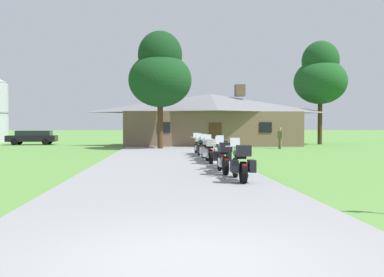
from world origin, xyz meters
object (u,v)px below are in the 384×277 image
(motorcycle_blue_second_in_row, at_px, (223,158))
(tree_by_lodge_front, at_px, (160,73))
(motorcycle_white_third_in_row, at_px, (222,154))
(bystander_olive_shirt_near_lodge, at_px, (280,137))
(motorcycle_silver_fourth_in_row, at_px, (210,151))
(motorcycle_yellow_farthest_in_row, at_px, (198,145))
(parked_black_suv_far_left, at_px, (33,137))
(motorcycle_green_sixth_in_row, at_px, (202,147))
(motorcycle_black_fifth_in_row, at_px, (206,149))
(tree_right_of_lodge, at_px, (320,76))
(motorcycle_green_nearest_to_camera, at_px, (240,163))

(motorcycle_blue_second_in_row, xyz_separation_m, tree_by_lodge_front, (-2.24, 17.47, 5.34))
(motorcycle_white_third_in_row, height_order, bystander_olive_shirt_near_lodge, bystander_olive_shirt_near_lodge)
(motorcycle_silver_fourth_in_row, height_order, motorcycle_yellow_farthest_in_row, same)
(motorcycle_silver_fourth_in_row, distance_m, parked_black_suv_far_left, 26.76)
(motorcycle_green_sixth_in_row, relative_size, parked_black_suv_far_left, 0.44)
(motorcycle_blue_second_in_row, relative_size, bystander_olive_shirt_near_lodge, 1.23)
(motorcycle_black_fifth_in_row, bearing_deg, tree_by_lodge_front, 99.95)
(tree_right_of_lodge, height_order, tree_by_lodge_front, tree_right_of_lodge)
(motorcycle_green_nearest_to_camera, relative_size, parked_black_suv_far_left, 0.44)
(motorcycle_silver_fourth_in_row, distance_m, tree_by_lodge_front, 14.50)
(motorcycle_white_third_in_row, relative_size, tree_by_lodge_front, 0.23)
(motorcycle_black_fifth_in_row, xyz_separation_m, bystander_olive_shirt_near_lodge, (7.21, 11.35, 0.34))
(motorcycle_black_fifth_in_row, xyz_separation_m, tree_by_lodge_front, (-2.30, 11.53, 5.35))
(motorcycle_white_third_in_row, distance_m, motorcycle_yellow_farthest_in_row, 8.28)
(motorcycle_white_third_in_row, relative_size, motorcycle_silver_fourth_in_row, 1.00)
(motorcycle_blue_second_in_row, relative_size, motorcycle_yellow_farthest_in_row, 1.00)
(motorcycle_silver_fourth_in_row, bearing_deg, motorcycle_green_nearest_to_camera, -86.88)
(bystander_olive_shirt_near_lodge, distance_m, parked_black_suv_far_left, 23.84)
(motorcycle_green_nearest_to_camera, distance_m, parked_black_suv_far_left, 32.35)
(motorcycle_green_nearest_to_camera, xyz_separation_m, parked_black_suv_far_left, (-14.90, 28.71, 0.17))
(motorcycle_green_nearest_to_camera, xyz_separation_m, tree_by_lodge_front, (-2.43, 19.67, 5.35))
(motorcycle_blue_second_in_row, relative_size, motorcycle_green_sixth_in_row, 1.00)
(motorcycle_black_fifth_in_row, relative_size, motorcycle_yellow_farthest_in_row, 1.00)
(motorcycle_green_nearest_to_camera, xyz_separation_m, motorcycle_white_third_in_row, (0.06, 4.22, 0.00))
(motorcycle_blue_second_in_row, distance_m, motorcycle_green_sixth_in_row, 8.20)
(motorcycle_blue_second_in_row, relative_size, parked_black_suv_far_left, 0.44)
(motorcycle_silver_fourth_in_row, relative_size, motorcycle_black_fifth_in_row, 1.00)
(motorcycle_green_sixth_in_row, distance_m, tree_by_lodge_front, 10.95)
(motorcycle_blue_second_in_row, distance_m, motorcycle_silver_fourth_in_row, 4.18)
(tree_right_of_lodge, distance_m, tree_by_lodge_front, 17.94)
(motorcycle_blue_second_in_row, height_order, motorcycle_yellow_farthest_in_row, same)
(tree_by_lodge_front, bearing_deg, motorcycle_blue_second_in_row, -82.69)
(motorcycle_black_fifth_in_row, height_order, tree_by_lodge_front, tree_by_lodge_front)
(motorcycle_green_sixth_in_row, bearing_deg, bystander_olive_shirt_near_lodge, 47.12)
(motorcycle_silver_fourth_in_row, distance_m, motorcycle_green_sixth_in_row, 4.02)
(motorcycle_black_fifth_in_row, height_order, motorcycle_yellow_farthest_in_row, same)
(tree_by_lodge_front, bearing_deg, motorcycle_green_sixth_in_row, -75.91)
(bystander_olive_shirt_near_lodge, distance_m, tree_by_lodge_front, 10.75)
(motorcycle_blue_second_in_row, relative_size, tree_by_lodge_front, 0.23)
(parked_black_suv_far_left, bearing_deg, motorcycle_white_third_in_row, -152.24)
(motorcycle_green_nearest_to_camera, bearing_deg, motorcycle_black_fifth_in_row, 92.07)
(motorcycle_green_nearest_to_camera, xyz_separation_m, motorcycle_silver_fourth_in_row, (-0.15, 6.38, 0.00))
(tree_right_of_lodge, bearing_deg, motorcycle_green_sixth_in_row, -128.58)
(motorcycle_silver_fourth_in_row, bearing_deg, motorcycle_blue_second_in_row, -88.78)
(motorcycle_white_third_in_row, relative_size, bystander_olive_shirt_near_lodge, 1.24)
(motorcycle_silver_fourth_in_row, height_order, tree_by_lodge_front, tree_by_lodge_front)
(tree_by_lodge_front, height_order, parked_black_suv_far_left, tree_by_lodge_front)
(motorcycle_white_third_in_row, height_order, motorcycle_green_sixth_in_row, same)
(motorcycle_silver_fourth_in_row, bearing_deg, motorcycle_white_third_in_row, -82.62)
(motorcycle_white_third_in_row, xyz_separation_m, motorcycle_green_sixth_in_row, (-0.17, 6.18, 0.00))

